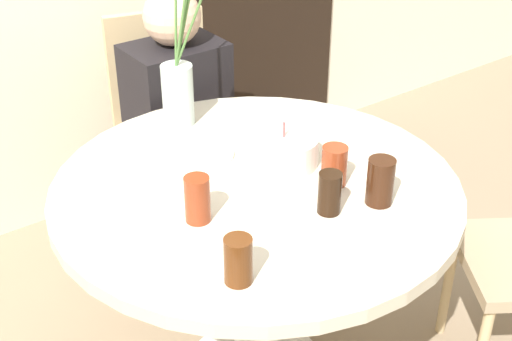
% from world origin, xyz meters
% --- Properties ---
extents(dining_table, '(1.13, 1.13, 0.73)m').
position_xyz_m(dining_table, '(0.00, 0.00, 0.59)').
color(dining_table, beige).
rests_on(dining_table, ground_plane).
extents(chair_near_front, '(0.48, 0.48, 0.91)m').
position_xyz_m(chair_near_front, '(0.21, 0.88, 0.51)').
color(chair_near_front, '#9E896B').
rests_on(chair_near_front, ground_plane).
extents(birthday_cake, '(0.20, 0.20, 0.13)m').
position_xyz_m(birthday_cake, '(0.13, 0.04, 0.77)').
color(birthday_cake, white).
rests_on(birthday_cake, dining_table).
extents(flower_vase, '(0.23, 0.23, 0.72)m').
position_xyz_m(flower_vase, '(0.04, 0.42, 0.98)').
color(flower_vase, '#B2C6C1').
rests_on(flower_vase, dining_table).
extents(side_plate, '(0.20, 0.20, 0.01)m').
position_xyz_m(side_plate, '(-0.04, 0.22, 0.74)').
color(side_plate, silver).
rests_on(side_plate, dining_table).
extents(drink_glass_0, '(0.07, 0.07, 0.13)m').
position_xyz_m(drink_glass_0, '(0.20, -0.27, 0.79)').
color(drink_glass_0, '#33190C').
rests_on(drink_glass_0, dining_table).
extents(drink_glass_1, '(0.06, 0.06, 0.11)m').
position_xyz_m(drink_glass_1, '(-0.28, -0.31, 0.79)').
color(drink_glass_1, '#51280F').
rests_on(drink_glass_1, dining_table).
extents(drink_glass_2, '(0.07, 0.07, 0.11)m').
position_xyz_m(drink_glass_2, '(0.17, -0.13, 0.79)').
color(drink_glass_2, maroon).
rests_on(drink_glass_2, dining_table).
extents(drink_glass_3, '(0.07, 0.07, 0.12)m').
position_xyz_m(drink_glass_3, '(-0.22, -0.06, 0.79)').
color(drink_glass_3, maroon).
rests_on(drink_glass_3, dining_table).
extents(drink_glass_4, '(0.06, 0.06, 0.11)m').
position_xyz_m(drink_glass_4, '(0.07, -0.22, 0.79)').
color(drink_glass_4, black).
rests_on(drink_glass_4, dining_table).
extents(person_boy, '(0.34, 0.24, 1.07)m').
position_xyz_m(person_boy, '(0.17, 0.72, 0.50)').
color(person_boy, '#383333').
rests_on(person_boy, ground_plane).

